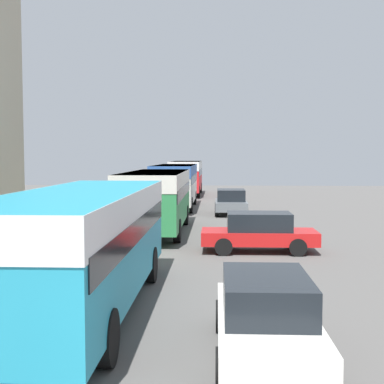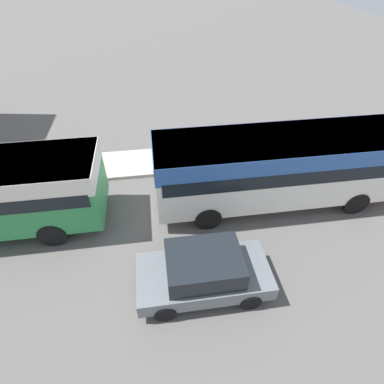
{
  "view_description": "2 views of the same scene",
  "coord_description": "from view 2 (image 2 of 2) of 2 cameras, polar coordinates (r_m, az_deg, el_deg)",
  "views": [
    {
      "loc": [
        1.09,
        -4.51,
        3.59
      ],
      "look_at": [
        -0.29,
        25.43,
        1.55
      ],
      "focal_mm": 50.0,
      "sensor_mm": 36.0,
      "label": 1
    },
    {
      "loc": [
        7.16,
        26.99,
        8.47
      ],
      "look_at": [
        -1.3,
        28.2,
        1.18
      ],
      "focal_mm": 28.0,
      "sensor_mm": 36.0,
      "label": 2
    }
  ],
  "objects": [
    {
      "name": "bus_third_in_line",
      "position": [
        11.98,
        16.39,
        5.56
      ],
      "size": [
        2.63,
        9.6,
        2.96
      ],
      "color": "silver",
      "rests_on": "ground_plane"
    },
    {
      "name": "car_far_curb",
      "position": [
        9.34,
        2.26,
        -14.91
      ],
      "size": [
        1.96,
        4.03,
        1.54
      ],
      "color": "slate",
      "rests_on": "ground_plane"
    }
  ]
}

